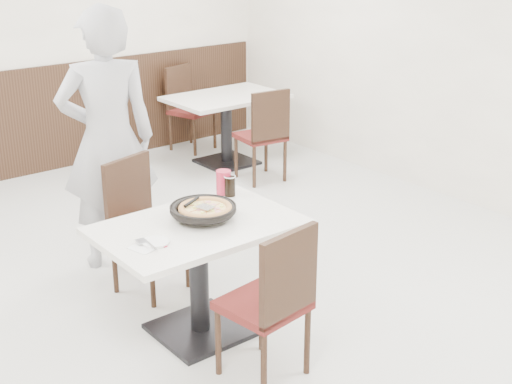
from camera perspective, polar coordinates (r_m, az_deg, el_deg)
floor at (r=4.89m, az=-3.19°, el=-9.38°), size 7.00×7.00×0.00m
wall_back at (r=7.46m, az=-19.58°, el=11.44°), size 6.00×0.04×2.80m
wall_right at (r=6.53m, az=18.89°, el=10.35°), size 0.04×7.00×2.80m
wainscot_back at (r=7.60m, az=-18.77°, el=5.12°), size 5.90×0.03×1.10m
main_table at (r=4.47m, az=-4.58°, el=-6.98°), size 1.28×0.92×0.75m
chair_near at (r=4.02m, az=0.56°, el=-8.71°), size 0.47×0.47×0.95m
chair_far at (r=4.98m, az=-8.52°, el=-2.87°), size 0.52×0.52×0.95m
trivet at (r=4.38m, az=-4.38°, el=-1.95°), size 0.12×0.12×0.04m
pizza_pan at (r=4.36m, az=-4.25°, el=-1.67°), size 0.41×0.41×0.01m
pizza at (r=4.34m, az=-4.07°, el=-1.53°), size 0.35×0.35×0.02m
pizza_server at (r=4.31m, az=-4.07°, el=-1.20°), size 0.10×0.12×0.00m
napkin at (r=4.04m, az=-8.86°, el=-4.38°), size 0.18×0.18×0.00m
side_plate at (r=4.08m, az=-8.03°, el=-3.97°), size 0.17×0.17×0.01m
fork at (r=4.03m, az=-8.43°, el=-4.20°), size 0.03×0.16×0.00m
cola_glass at (r=4.72m, az=-2.10°, el=0.45°), size 0.08×0.08×0.13m
red_cup at (r=4.76m, az=-2.61°, el=0.79°), size 0.11×0.11×0.16m
diner_person at (r=5.30m, az=-11.77°, el=4.08°), size 0.82×0.67×1.95m
bg_table_right at (r=7.67m, az=-2.39°, el=4.99°), size 1.21×0.82×0.75m
bg_chair_right_near at (r=7.14m, az=0.35°, el=4.64°), size 0.47×0.47×0.95m
bg_chair_right_far at (r=8.18m, az=-5.15°, el=6.63°), size 0.52×0.52×0.95m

